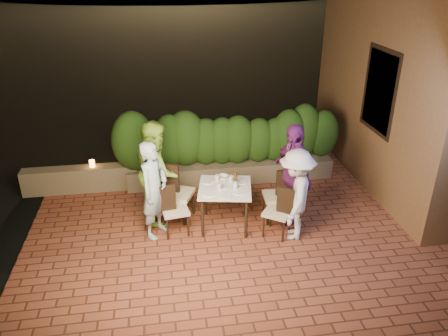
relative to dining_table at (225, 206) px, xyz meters
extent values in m
plane|color=black|center=(0.19, -0.61, -0.40)|extent=(400.00, 400.00, 0.00)
cube|color=brown|center=(0.19, -0.11, -0.45)|extent=(7.00, 6.00, 0.15)
cube|color=brown|center=(3.79, 1.39, 2.12)|extent=(1.60, 5.00, 5.00)
cube|color=black|center=(3.01, 0.89, 1.62)|extent=(0.08, 1.00, 1.40)
cube|color=black|center=(3.00, 0.89, 1.62)|extent=(0.06, 1.15, 1.55)
cube|color=#6E6146|center=(0.39, 1.69, -0.17)|extent=(4.20, 0.55, 0.40)
cube|color=#6E6146|center=(-2.61, 1.69, -0.12)|extent=(2.20, 0.30, 0.50)
ellipsoid|color=black|center=(2.19, 59.39, -4.38)|extent=(52.00, 40.00, 22.00)
cylinder|color=white|center=(-0.29, -0.20, 0.38)|extent=(0.23, 0.23, 0.01)
cylinder|color=white|center=(-0.26, 0.25, 0.38)|extent=(0.24, 0.24, 0.01)
cylinder|color=white|center=(0.20, -0.23, 0.38)|extent=(0.21, 0.21, 0.01)
cylinder|color=white|center=(0.29, 0.14, 0.38)|extent=(0.21, 0.21, 0.01)
cylinder|color=white|center=(-0.04, 0.01, 0.38)|extent=(0.20, 0.20, 0.01)
cylinder|color=white|center=(-0.03, -0.33, 0.38)|extent=(0.21, 0.21, 0.01)
cylinder|color=silver|center=(-0.11, -0.09, 0.44)|extent=(0.07, 0.07, 0.12)
cylinder|color=silver|center=(-0.10, 0.23, 0.43)|extent=(0.07, 0.07, 0.12)
cylinder|color=silver|center=(0.16, -0.10, 0.44)|extent=(0.07, 0.07, 0.12)
cylinder|color=silver|center=(0.13, 0.16, 0.43)|extent=(0.07, 0.07, 0.12)
imported|color=white|center=(0.02, 0.33, 0.40)|extent=(0.25, 0.25, 0.04)
imported|color=#9DB9CA|center=(-1.16, -0.07, 0.45)|extent=(0.66, 0.72, 1.65)
imported|color=#95CC3F|center=(-1.10, 0.46, 0.53)|extent=(0.76, 0.94, 1.80)
imported|color=silver|center=(1.06, -0.48, 0.40)|extent=(0.91, 1.14, 1.54)
imported|color=#6F2570|center=(1.16, 0.03, 0.52)|extent=(0.65, 1.11, 1.78)
cylinder|color=orange|center=(-2.35, 1.69, 0.20)|extent=(0.10, 0.10, 0.14)
camera|label=1|loc=(-1.01, -6.31, 3.78)|focal=35.00mm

